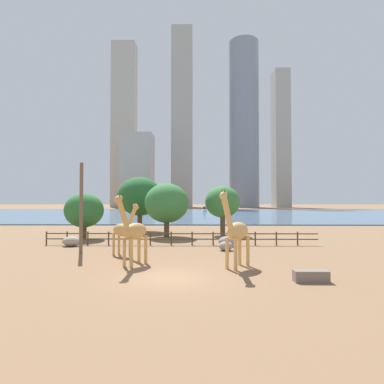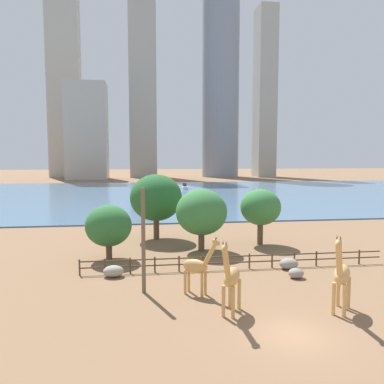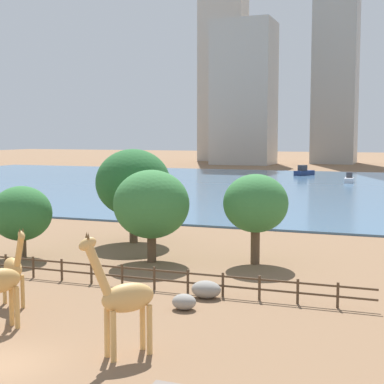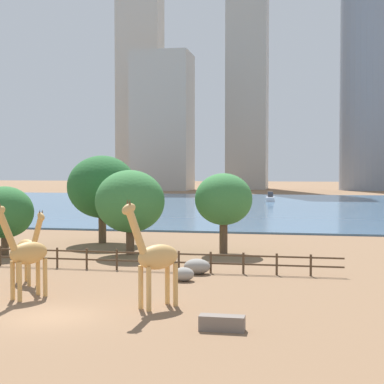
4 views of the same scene
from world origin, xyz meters
The scene contains 21 objects.
ground_plane centered at (0.00, 80.00, 0.00)m, with size 400.00×400.00×0.00m, color brown.
harbor_water centered at (0.00, 77.00, 0.10)m, with size 180.00×86.00×0.20m, color #476B8C.
giraffe_tall centered at (4.01, 2.48, 2.35)m, with size 2.45×2.83×5.05m.
giraffe_companion centered at (-2.69, 3.15, 2.25)m, with size 2.00×2.98×4.82m.
giraffe_young centered at (-4.23, 6.57, 1.99)m, with size 2.62×2.10×4.21m.
utility_pole centered at (-7.89, 7.45, 3.69)m, with size 0.28×0.28×7.38m, color brown.
boulder_near_fence centered at (3.98, 9.06, 0.39)m, with size 1.21×1.04×0.78m, color gray.
boulder_by_pole centered at (-10.28, 11.26, 0.46)m, with size 1.61×1.22×0.91m, color gray.
boulder_small centered at (4.33, 11.41, 0.46)m, with size 1.61×1.24×0.93m, color gray.
enclosure_fence centered at (-0.42, 12.00, 0.76)m, with size 26.12×0.14×1.30m.
tree_left_large centered at (-2.05, 18.55, 3.96)m, with size 5.17×5.17×6.30m.
tree_center_broad centered at (4.71, 20.44, 4.07)m, with size 4.34×4.34×6.06m.
tree_right_tall centered at (-6.37, 24.60, 4.83)m, with size 5.96×5.96×7.53m.
tree_left_small centered at (-11.05, 16.46, 3.17)m, with size 4.25×4.25×5.10m.
boat_ferry centered at (4.31, 89.70, 0.81)m, with size 1.59×4.15×1.81m.
boat_sailboat centered at (-6.31, 105.13, 0.93)m, with size 3.83×5.13×2.15m.
skyline_tower_needle centered at (50.72, 157.84, 39.83)m, with size 8.66×11.77×79.65m, color #ADA89E.
skyline_block_central centered at (-31.37, 149.26, 20.53)m, with size 17.12×13.90×41.05m, color #B7B2A8.
skyline_tower_glass centered at (-44.04, 169.19, 51.56)m, with size 14.62×9.80×103.12m, color #B7B2A8.
skyline_block_left centered at (-7.25, 164.11, 54.18)m, with size 12.53×13.96×108.37m, color #ADA89E.
skyline_block_right centered at (29.77, 160.86, 49.45)m, with size 17.49×17.49×98.91m, color gray.
Camera 2 is at (-7.91, -18.25, 9.47)m, focal length 35.00 mm.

